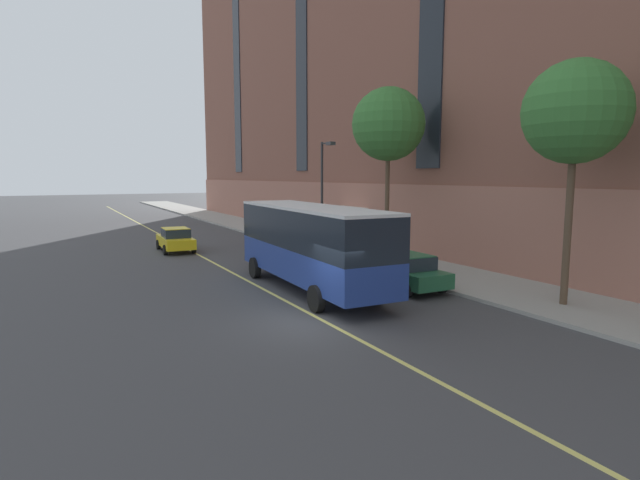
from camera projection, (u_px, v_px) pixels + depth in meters
name	position (u px, v px, depth m)	size (l,w,h in m)	color
ground_plane	(315.00, 322.00, 16.95)	(260.00, 260.00, 0.00)	#424244
sidewalk	(458.00, 277.00, 23.97)	(4.90, 160.00, 0.15)	#9E9B93
city_bus	(311.00, 242.00, 21.28)	(3.14, 10.74, 3.66)	navy
parked_car_red_0	(270.00, 235.00, 35.15)	(2.04, 4.41, 1.56)	#B21E19
parked_car_green_1	(406.00, 271.00, 21.75)	(2.13, 4.31, 1.56)	#23603D
parked_car_champagne_4	(332.00, 252.00, 27.21)	(2.02, 4.47, 1.56)	#BCAD89
taxi_cab	(175.00, 239.00, 32.67)	(2.10, 4.51, 1.56)	yellow
street_tree_mid_block	(575.00, 113.00, 17.83)	(3.71, 3.71, 8.90)	brown
street_tree_far_uptown	(388.00, 125.00, 27.60)	(4.05, 4.05, 9.64)	brown
street_lamp	(324.00, 185.00, 31.33)	(0.36, 1.48, 6.88)	#2D2D30
lane_centerline	(286.00, 301.00, 19.70)	(0.16, 140.00, 0.01)	#E0D66B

